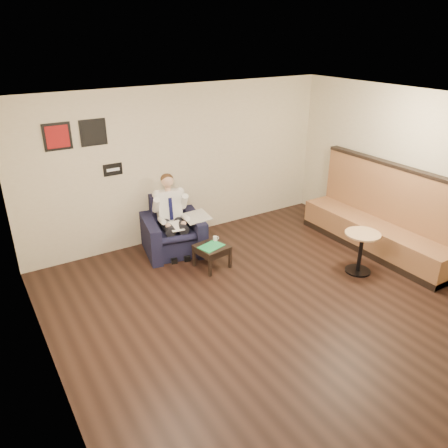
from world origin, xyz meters
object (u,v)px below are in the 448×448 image
side_table (212,256)px  banquette (379,210)px  smartphone (209,242)px  green_folder (211,246)px  coffee_mug (215,239)px  armchair (173,227)px  seated_man (174,220)px  cafe_table (360,253)px

side_table → banquette: (2.82, -0.97, 0.56)m
side_table → smartphone: size_ratio=3.93×
green_folder → banquette: (2.84, -0.95, 0.36)m
coffee_mug → banquette: banquette is taller
armchair → banquette: banquette is taller
seated_man → banquette: size_ratio=0.44×
side_table → seated_man: bearing=113.4°
green_folder → smartphone: bearing=74.4°
seated_man → coffee_mug: (0.46, -0.60, -0.22)m
side_table → cafe_table: size_ratio=0.69×
smartphone → banquette: bearing=-20.2°
green_folder → coffee_mug: bearing=42.1°
armchair → cafe_table: (2.25, -2.25, -0.13)m
cafe_table → smartphone: bearing=141.4°
coffee_mug → cafe_table: bearing=-40.0°
armchair → side_table: size_ratio=2.06×
seated_man → cafe_table: (2.27, -2.13, -0.31)m
side_table → cafe_table: (1.96, -1.40, 0.15)m
side_table → smartphone: 0.25m
armchair → coffee_mug: (0.43, -0.73, -0.04)m
seated_man → cafe_table: bearing=-31.9°
armchair → banquette: (3.11, -1.83, 0.28)m
armchair → banquette: 3.61m
armchair → seated_man: bearing=-90.0°
seated_man → green_folder: size_ratio=3.34×
coffee_mug → smartphone: coffee_mug is taller
seated_man → banquette: (3.13, -1.70, 0.10)m
seated_man → coffee_mug: bearing=-41.7°
armchair → seated_man: seated_man is taller
side_table → armchair: bearing=108.8°
armchair → green_folder: (0.27, -0.87, -0.08)m
banquette → coffee_mug: bearing=157.6°
side_table → green_folder: green_folder is taller
green_folder → cafe_table: (1.98, -1.38, -0.05)m
armchair → smartphone: size_ratio=8.09×
seated_man → side_table: seated_man is taller
green_folder → coffee_mug: (0.16, 0.15, 0.04)m
armchair → seated_man: (-0.02, -0.12, 0.18)m
seated_man → smartphone: 0.72m
cafe_table → green_folder: bearing=145.2°
seated_man → side_table: (0.31, -0.73, -0.46)m
seated_man → side_table: 0.92m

